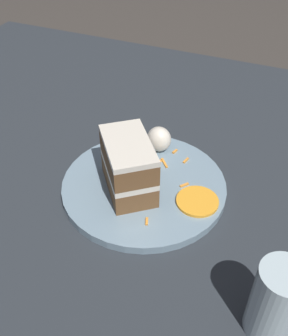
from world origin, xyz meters
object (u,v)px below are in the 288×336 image
cream_dollop (159,139)px  drinking_glass (275,305)px  plate (144,186)px  orange_garnish (197,202)px  cake_slice (128,166)px

cream_dollop → drinking_glass: (-0.26, 0.27, 0.01)m
plate → cream_dollop: size_ratio=5.76×
orange_garnish → drinking_glass: bearing=131.6°
cake_slice → orange_garnish: 0.13m
cream_dollop → orange_garnish: size_ratio=0.70×
plate → cake_slice: bearing=46.4°
plate → orange_garnish: orange_garnish is taller
cake_slice → orange_garnish: bearing=145.8°
cream_dollop → cake_slice: bearing=86.0°
cake_slice → drinking_glass: size_ratio=1.23×
cake_slice → cream_dollop: 0.12m
cake_slice → drinking_glass: 0.31m
drinking_glass → plate: bearing=-35.5°
plate → cake_slice: 0.06m
plate → orange_garnish: bearing=173.4°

